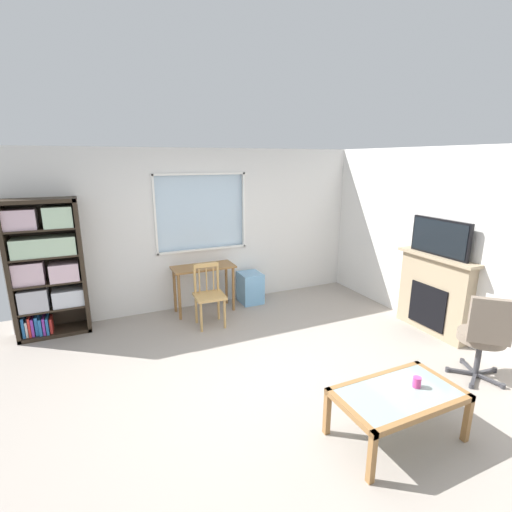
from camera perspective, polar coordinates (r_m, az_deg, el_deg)
The scene contains 12 objects.
ground at distance 4.24m, azimuth 2.17°, elevation -19.13°, with size 6.41×6.12×0.02m, color #9E9389.
wall_back_with_window at distance 6.03m, azimuth -8.67°, elevation 3.79°, with size 5.41×0.15×2.51m.
wall_right at distance 5.48m, azimuth 29.16°, elevation 1.31°, with size 0.12×5.32×2.51m, color silver.
bookshelf at distance 5.66m, azimuth -29.56°, elevation -1.28°, with size 0.90×0.38×1.86m.
desk_under_window at distance 5.83m, azimuth -8.06°, elevation -2.78°, with size 0.96×0.42×0.74m.
wooden_chair at distance 5.39m, azimuth -7.23°, elevation -5.88°, with size 0.44×0.42×0.90m.
plastic_drawer_unit at distance 6.25m, azimuth -0.89°, elevation -4.88°, with size 0.35×0.40×0.51m, color #72ADDB.
fireplace at distance 5.67m, azimuth 25.61°, elevation -5.27°, with size 0.26×1.15×1.10m.
tv at distance 5.45m, azimuth 26.41°, elevation 2.57°, with size 0.06×0.87×0.49m.
office_chair at distance 4.68m, azimuth 31.68°, elevation -10.16°, with size 0.63×0.60×1.00m.
coffee_table at distance 3.58m, azimuth 21.01°, elevation -19.74°, with size 1.08×0.62×0.44m.
sippy_cup at distance 3.64m, azimuth 23.47°, elevation -17.34°, with size 0.07×0.07×0.09m, color #DB3D84.
Camera 1 is at (-1.59, -3.14, 2.35)m, focal length 26.04 mm.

